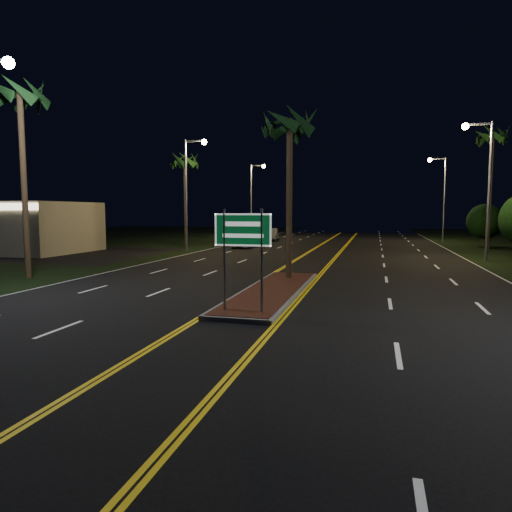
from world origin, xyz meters
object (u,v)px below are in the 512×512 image
(palm_median, at_px, (290,124))
(palm_left_far, at_px, (185,161))
(streetlight_right_mid, at_px, (483,174))
(shrub_far, at_px, (485,221))
(streetlight_right_far, at_px, (441,189))
(car_far, at_px, (271,233))
(streetlight_left_mid, at_px, (190,182))
(highway_sign, at_px, (243,239))
(streetlight_left_far, at_px, (254,192))
(median_island, at_px, (273,291))
(palm_left_near, at_px, (20,96))
(palm_right_far, at_px, (493,137))
(car_near, at_px, (244,237))

(palm_median, distance_m, palm_left_far, 21.69)
(streetlight_right_mid, bearing_deg, shrub_far, 77.18)
(streetlight_right_far, height_order, car_far, streetlight_right_far)
(streetlight_right_far, bearing_deg, shrub_far, -62.02)
(palm_left_far, bearing_deg, streetlight_left_mid, -61.33)
(streetlight_right_mid, xyz_separation_m, palm_left_far, (-23.41, 6.00, 2.09))
(highway_sign, distance_m, streetlight_left_far, 42.67)
(median_island, distance_m, shrub_far, 32.19)
(palm_median, bearing_deg, palm_left_far, 126.18)
(palm_median, height_order, palm_left_near, palm_left_near)
(palm_left_near, bearing_deg, highway_sign, -22.60)
(palm_median, bearing_deg, shrub_far, 61.58)
(palm_right_far, height_order, car_far, palm_right_far)
(streetlight_right_far, relative_size, palm_right_far, 0.87)
(car_near, xyz_separation_m, car_far, (0.05, 10.75, -0.11))
(shrub_far, bearing_deg, streetlight_right_far, 117.98)
(streetlight_left_mid, bearing_deg, highway_sign, -63.41)
(streetlight_right_far, relative_size, palm_median, 1.08)
(shrub_far, bearing_deg, palm_median, -118.42)
(streetlight_right_mid, height_order, streetlight_right_far, same)
(median_island, bearing_deg, car_far, 102.92)
(car_far, bearing_deg, streetlight_right_far, -2.55)
(palm_left_far, relative_size, car_far, 1.86)
(streetlight_left_far, relative_size, streetlight_right_far, 1.00)
(streetlight_right_far, xyz_separation_m, shrub_far, (3.19, -6.00, -3.32))
(streetlight_left_mid, height_order, palm_right_far, palm_right_far)
(car_near, bearing_deg, palm_left_near, -107.46)
(palm_left_far, xyz_separation_m, shrub_far, (26.60, 8.00, -5.41))
(median_island, relative_size, car_far, 2.17)
(streetlight_right_far, bearing_deg, car_far, -174.34)
(highway_sign, distance_m, palm_left_near, 14.92)
(palm_median, height_order, palm_right_far, palm_right_far)
(streetlight_right_mid, distance_m, palm_left_near, 27.19)
(streetlight_left_far, bearing_deg, car_near, -78.54)
(streetlight_left_mid, distance_m, palm_median, 17.25)
(streetlight_right_far, relative_size, car_far, 1.90)
(streetlight_left_far, relative_size, shrub_far, 2.27)
(streetlight_right_mid, height_order, palm_right_far, palm_right_far)
(car_near, bearing_deg, highway_sign, -78.70)
(palm_median, bearing_deg, palm_left_near, -168.69)
(streetlight_left_mid, distance_m, palm_left_near, 16.39)
(streetlight_left_mid, height_order, palm_left_far, streetlight_left_mid)
(highway_sign, xyz_separation_m, car_near, (-7.66, 26.65, -1.51))
(streetlight_left_far, height_order, palm_left_far, streetlight_left_far)
(palm_left_near, relative_size, car_far, 2.07)
(car_near, bearing_deg, streetlight_right_far, 29.74)
(highway_sign, bearing_deg, streetlight_right_far, 74.85)
(highway_sign, bearing_deg, streetlight_left_mid, 116.59)
(streetlight_left_mid, relative_size, streetlight_right_far, 1.00)
(streetlight_right_far, relative_size, car_near, 1.68)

